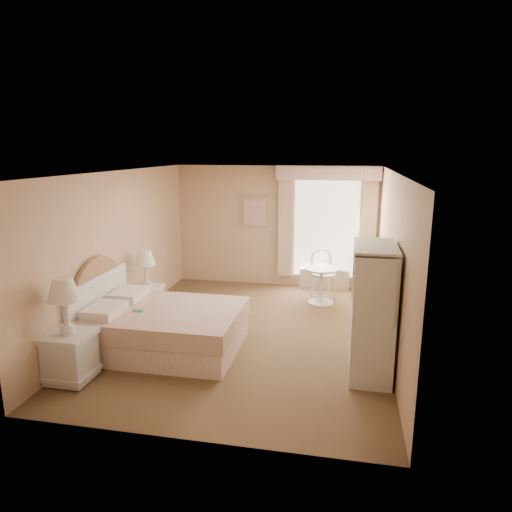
% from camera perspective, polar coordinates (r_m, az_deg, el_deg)
% --- Properties ---
extents(room, '(4.21, 5.51, 2.51)m').
position_cam_1_polar(room, '(6.88, -1.04, -0.01)').
color(room, brown).
rests_on(room, ground).
extents(window, '(2.05, 0.22, 2.51)m').
position_cam_1_polar(window, '(9.32, 8.78, 3.91)').
color(window, white).
rests_on(window, room).
extents(framed_art, '(0.52, 0.04, 0.62)m').
position_cam_1_polar(framed_art, '(9.53, -0.24, 5.54)').
color(framed_art, tan).
rests_on(framed_art, room).
extents(bed, '(2.11, 1.62, 1.43)m').
position_cam_1_polar(bed, '(6.77, -11.88, -8.57)').
color(bed, tan).
rests_on(bed, room).
extents(nightstand_near, '(0.54, 0.54, 1.32)m').
position_cam_1_polar(nightstand_near, '(6.14, -22.34, -10.11)').
color(nightstand_near, silver).
rests_on(nightstand_near, room).
extents(nightstand_far, '(0.48, 0.48, 1.16)m').
position_cam_1_polar(nightstand_far, '(8.01, -13.46, -4.49)').
color(nightstand_far, silver).
rests_on(nightstand_far, room).
extents(round_table, '(0.65, 0.65, 0.69)m').
position_cam_1_polar(round_table, '(8.57, 8.19, -2.94)').
color(round_table, silver).
rests_on(round_table, room).
extents(cafe_chair, '(0.59, 0.59, 0.94)m').
position_cam_1_polar(cafe_chair, '(8.91, 8.32, -1.74)').
color(cafe_chair, silver).
rests_on(cafe_chair, room).
extents(armoire, '(0.51, 1.02, 1.69)m').
position_cam_1_polar(armoire, '(6.02, 14.30, -7.88)').
color(armoire, silver).
rests_on(armoire, room).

